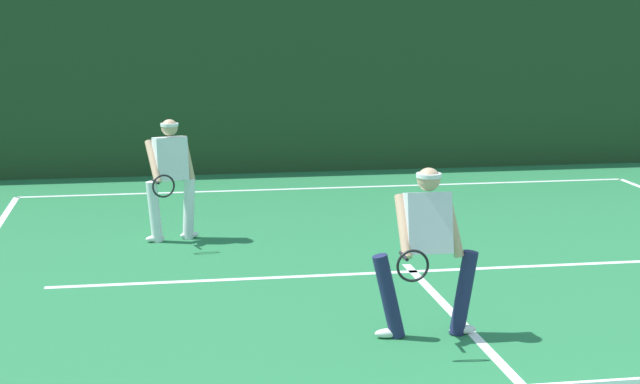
{
  "coord_description": "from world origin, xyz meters",
  "views": [
    {
      "loc": [
        -2.94,
        -5.13,
        3.16
      ],
      "look_at": [
        -1.12,
        5.97,
        1.0
      ],
      "focal_mm": 57.47,
      "sensor_mm": 36.0,
      "label": 1
    }
  ],
  "objects": [
    {
      "name": "court_line_service",
      "position": [
        0.0,
        6.07,
        0.0
      ],
      "size": [
        8.35,
        0.1,
        0.01
      ],
      "primitive_type": "cube",
      "color": "white",
      "rests_on": "ground_plane"
    },
    {
      "name": "tennis_ball",
      "position": [
        0.56,
        7.06,
        0.03
      ],
      "size": [
        0.07,
        0.07,
        0.07
      ],
      "primitive_type": "sphere",
      "color": "#D1E033",
      "rests_on": "ground_plane"
    },
    {
      "name": "court_line_centre",
      "position": [
        0.0,
        3.2,
        0.0
      ],
      "size": [
        0.1,
        6.4,
        0.01
      ],
      "primitive_type": "cube",
      "color": "white",
      "rests_on": "ground_plane"
    },
    {
      "name": "back_fence_windscreen",
      "position": [
        0.0,
        13.14,
        1.7
      ],
      "size": [
        18.05,
        0.12,
        3.39
      ],
      "primitive_type": "cube",
      "color": "#1E3A1E",
      "rests_on": "ground_plane"
    },
    {
      "name": "player_near",
      "position": [
        -0.46,
        3.82,
        0.89
      ],
      "size": [
        1.02,
        0.82,
        1.62
      ],
      "rotation": [
        0.0,
        0.0,
        3.13
      ],
      "color": "#1E234C",
      "rests_on": "ground_plane"
    },
    {
      "name": "player_far",
      "position": [
        -2.73,
        8.1,
        0.88
      ],
      "size": [
        0.73,
        0.88,
        1.6
      ],
      "rotation": [
        0.0,
        0.0,
        3.43
      ],
      "color": "silver",
      "rests_on": "ground_plane"
    },
    {
      "name": "court_line_baseline_far",
      "position": [
        0.0,
        11.44,
        0.0
      ],
      "size": [
        10.25,
        0.1,
        0.01
      ],
      "primitive_type": "cube",
      "color": "white",
      "rests_on": "ground_plane"
    }
  ]
}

